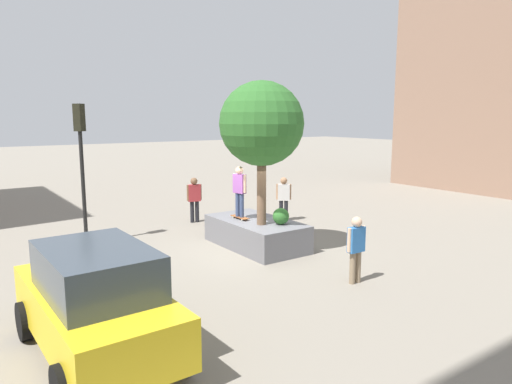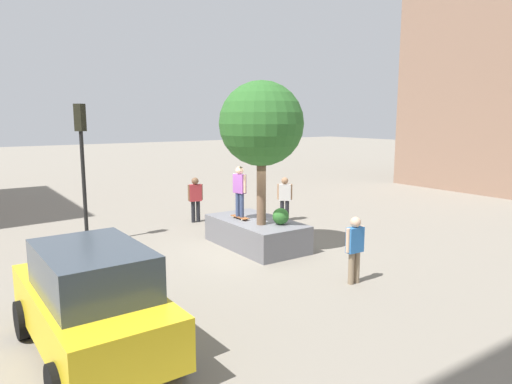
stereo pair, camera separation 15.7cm
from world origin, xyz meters
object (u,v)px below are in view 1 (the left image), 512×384
plaza_tree (262,124)px  bystander_watching (194,197)px  skateboard (240,217)px  skateboarder (240,188)px  taxi_cab (95,301)px  planter_ledge (256,233)px  traffic_light_corner (81,150)px  pedestrian_crossing (356,245)px  passerby_with_bag (284,196)px

plaza_tree → bystander_watching: (4.78, -0.21, -2.85)m
skateboard → bystander_watching: size_ratio=0.46×
skateboarder → taxi_cab: bearing=127.6°
planter_ledge → taxi_cab: bearing=123.4°
plaza_tree → taxi_cab: (-3.49, 5.98, -2.87)m
planter_ledge → traffic_light_corner: 6.11m
planter_ledge → skateboard: bearing=37.6°
pedestrian_crossing → skateboarder: bearing=5.8°
plaza_tree → taxi_cab: plaza_tree is taller
skateboard → passerby_with_bag: size_ratio=0.46×
skateboard → taxi_cab: taxi_cab is taller
skateboard → skateboarder: size_ratio=0.50×
plaza_tree → skateboarder: 2.25m
skateboard → taxi_cab: (-4.50, 5.85, 0.08)m
plaza_tree → taxi_cab: 7.49m
traffic_light_corner → plaza_tree: bearing=-133.8°
planter_ledge → plaza_tree: plaza_tree is taller
taxi_cab → planter_ledge: bearing=-56.6°
passerby_with_bag → plaza_tree: bearing=132.8°
taxi_cab → pedestrian_crossing: bearing=-90.4°
traffic_light_corner → taxi_cab: bearing=166.2°
skateboard → pedestrian_crossing: 4.57m
plaza_tree → pedestrian_crossing: plaza_tree is taller
plaza_tree → passerby_with_bag: size_ratio=2.45×
traffic_light_corner → pedestrian_crossing: (-7.51, -4.48, -2.09)m
planter_ledge → pedestrian_crossing: pedestrian_crossing is taller
skateboard → taxi_cab: size_ratio=0.19×
traffic_light_corner → passerby_with_bag: size_ratio=2.57×
taxi_cab → passerby_with_bag: bearing=-54.9°
taxi_cab → passerby_with_bag: 11.22m
skateboard → passerby_with_bag: bearing=-59.6°
skateboarder → passerby_with_bag: size_ratio=0.93×
plaza_tree → pedestrian_crossing: size_ratio=2.54×
planter_ledge → skateboarder: bearing=37.6°
bystander_watching → taxi_cab: bearing=143.2°
skateboard → traffic_light_corner: size_ratio=0.18×
skateboarder → taxi_cab: (-4.50, 5.85, -0.87)m
skateboard → pedestrian_crossing: bearing=-174.2°
planter_ledge → pedestrian_crossing: bearing=-178.2°
skateboard → pedestrian_crossing: pedestrian_crossing is taller
taxi_cab → traffic_light_corner: traffic_light_corner is taller
taxi_cab → bystander_watching: (8.28, -6.19, 0.02)m
plaza_tree → traffic_light_corner: plaza_tree is taller
skateboarder → skateboard: bearing=-3.6°
taxi_cab → traffic_light_corner: (7.47, -1.83, 2.06)m
skateboard → bystander_watching: (3.77, -0.34, 0.10)m
pedestrian_crossing → bystander_watching: size_ratio=0.96×
taxi_cab → pedestrian_crossing: size_ratio=2.53×
planter_ledge → plaza_tree: 3.49m
traffic_light_corner → passerby_with_bag: bearing=-97.8°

